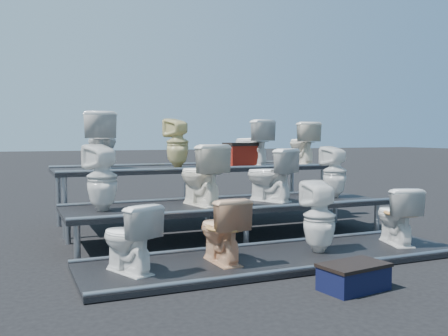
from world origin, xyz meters
name	(u,v)px	position (x,y,z in m)	size (l,w,h in m)	color
ground	(230,238)	(0.00, 0.00, 0.00)	(80.00, 80.00, 0.00)	black
tier_front	(279,259)	(0.00, -1.30, 0.03)	(4.20, 1.20, 0.06)	black
tier_mid	(230,221)	(0.00, 0.00, 0.23)	(4.20, 1.20, 0.46)	black
tier_back	(196,195)	(0.00, 1.30, 0.43)	(4.20, 1.20, 0.86)	black
toilet_0	(128,238)	(-1.61, -1.30, 0.39)	(0.37, 0.64, 0.65)	silver
toilet_1	(222,230)	(-0.67, -1.30, 0.39)	(0.37, 0.65, 0.67)	tan
toilet_2	(319,217)	(0.50, -1.30, 0.45)	(0.35, 0.36, 0.78)	silver
toilet_3	(396,215)	(1.57, -1.30, 0.40)	(0.38, 0.66, 0.68)	silver
toilet_4	(102,178)	(-1.63, 0.00, 0.85)	(0.35, 0.36, 0.78)	silver
toilet_5	(201,175)	(-0.40, 0.00, 0.85)	(0.43, 0.76, 0.77)	white
toilet_6	(270,175)	(0.58, 0.00, 0.82)	(0.40, 0.70, 0.71)	silver
toilet_7	(335,172)	(1.62, 0.00, 0.82)	(0.33, 0.34, 0.73)	silver
toilet_8	(101,141)	(-1.42, 1.30, 1.26)	(0.45, 0.79, 0.81)	silver
toilet_9	(177,143)	(-0.30, 1.30, 1.23)	(0.33, 0.34, 0.74)	beige
toilet_10	(252,143)	(0.95, 1.30, 1.22)	(0.41, 0.71, 0.73)	silver
toilet_11	(302,143)	(1.89, 1.30, 1.21)	(0.39, 0.69, 0.70)	white
red_crate	(240,156)	(0.73, 1.26, 1.02)	(0.44, 0.35, 0.32)	maroon
step_stool	(354,278)	(0.11, -2.41, 0.10)	(0.57, 0.34, 0.21)	black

